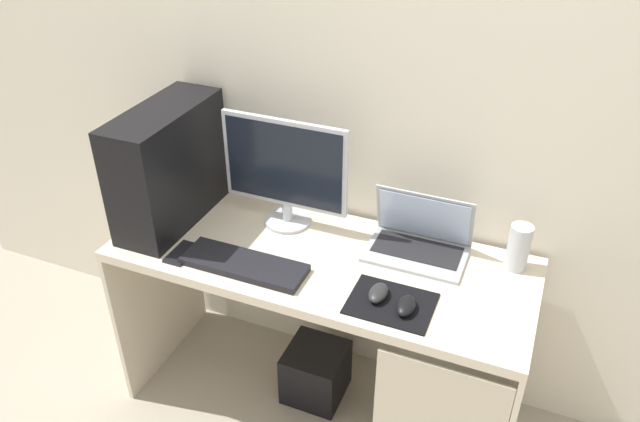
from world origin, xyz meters
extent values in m
plane|color=#9E9384|center=(0.00, 0.00, 0.00)|extent=(8.00, 8.00, 0.00)
cube|color=beige|center=(0.00, 0.32, 1.30)|extent=(4.00, 0.04, 2.60)
cube|color=beige|center=(0.00, 0.00, 0.71)|extent=(1.44, 0.56, 0.03)
cube|color=beige|center=(-0.71, 0.00, 0.35)|extent=(0.02, 0.56, 0.69)
cube|color=beige|center=(0.71, 0.00, 0.35)|extent=(0.02, 0.56, 0.69)
cube|color=black|center=(-0.59, 0.02, 0.94)|extent=(0.19, 0.49, 0.43)
cylinder|color=#B7BCC6|center=(-0.19, 0.15, 0.73)|extent=(0.17, 0.17, 0.01)
cylinder|color=#B7BCC6|center=(-0.19, 0.15, 0.78)|extent=(0.04, 0.04, 0.07)
cube|color=#B7BCC6|center=(-0.19, 0.14, 0.98)|extent=(0.46, 0.02, 0.33)
cube|color=black|center=(-0.19, 0.13, 0.98)|extent=(0.43, 0.00, 0.30)
cube|color=#9EA3A8|center=(0.30, 0.13, 0.73)|extent=(0.34, 0.22, 0.01)
cube|color=black|center=(0.30, 0.14, 0.74)|extent=(0.30, 0.14, 0.00)
cube|color=#9EA3A8|center=(0.30, 0.21, 0.84)|extent=(0.34, 0.06, 0.20)
cube|color=#ADC1E5|center=(0.30, 0.20, 0.84)|extent=(0.31, 0.05, 0.18)
cylinder|color=#B7BCC6|center=(0.62, 0.19, 0.81)|extent=(0.07, 0.07, 0.16)
cube|color=black|center=(-0.21, -0.16, 0.74)|extent=(0.42, 0.14, 0.02)
cube|color=black|center=(0.30, -0.15, 0.73)|extent=(0.26, 0.20, 0.00)
ellipsoid|color=#232326|center=(0.25, -0.14, 0.75)|extent=(0.06, 0.10, 0.03)
ellipsoid|color=black|center=(0.35, -0.16, 0.75)|extent=(0.06, 0.10, 0.03)
cube|color=black|center=(-0.44, -0.17, 0.73)|extent=(0.07, 0.13, 0.01)
cube|color=black|center=(-0.03, 0.04, 0.11)|extent=(0.23, 0.23, 0.23)
camera|label=1|loc=(0.65, -1.57, 1.99)|focal=34.83mm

